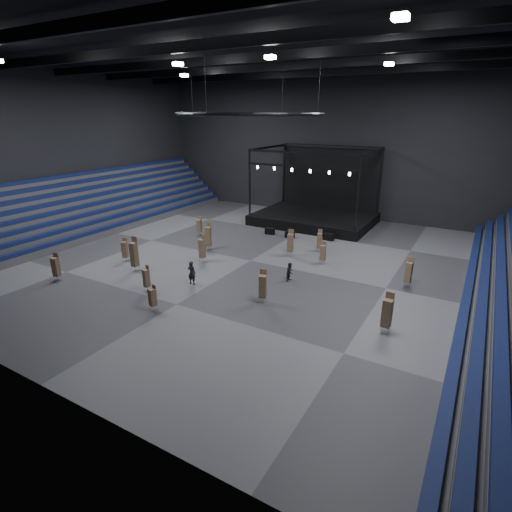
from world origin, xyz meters
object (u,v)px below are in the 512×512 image
Objects in this scene: chair_stack_7 at (153,297)px; man_center at (192,273)px; chair_stack_2 at (208,236)px; chair_stack_8 at (290,242)px; chair_stack_0 at (409,272)px; chair_stack_13 at (323,252)px; chair_stack_4 at (146,278)px; chair_stack_11 at (134,254)px; chair_stack_5 at (202,248)px; chair_stack_9 at (319,240)px; chair_stack_3 at (263,286)px; chair_stack_6 at (387,312)px; flight_case_right at (329,237)px; flight_case_left at (270,231)px; stage at (316,211)px; flight_case_mid at (290,234)px; crew_member at (290,272)px; chair_stack_1 at (125,249)px; chair_stack_10 at (56,266)px; chair_stack_12 at (199,225)px.

chair_stack_7 is 0.97× the size of man_center.
chair_stack_2 reaches higher than chair_stack_8.
chair_stack_7 is at bearing -89.55° from chair_stack_2.
chair_stack_0 is 7.86m from chair_stack_13.
chair_stack_7 is 16.16m from chair_stack_13.
chair_stack_11 is (-3.94, 2.59, 0.47)m from chair_stack_4.
chair_stack_9 is (8.35, 8.11, -0.16)m from chair_stack_5.
chair_stack_3 is at bearing 53.10° from chair_stack_7.
chair_stack_8 is at bearing 41.61° from chair_stack_11.
chair_stack_6 is at bearing -57.85° from chair_stack_13.
flight_case_left is at bearing -170.09° from flight_case_right.
chair_stack_2 is 13.40m from chair_stack_7.
flight_case_left is 11.12m from chair_stack_5.
chair_stack_0 is (16.39, -7.42, 0.91)m from flight_case_left.
stage is at bearing 88.95° from chair_stack_8.
chair_stack_0 is at bearing -28.08° from flight_case_mid.
chair_stack_0 is (9.76, -8.58, 0.89)m from flight_case_right.
man_center reaches higher than crew_member.
chair_stack_5 is 9.96m from chair_stack_7.
flight_case_mid is 0.40× the size of chair_stack_8.
man_center is (8.70, -1.06, -0.20)m from chair_stack_1.
chair_stack_9 is at bearing 40.79° from chair_stack_8.
chair_stack_1 reaches higher than chair_stack_7.
chair_stack_2 is at bearing 31.90° from chair_stack_1.
chair_stack_9 is at bearing -83.05° from flight_case_right.
flight_case_right is at bearing 38.94° from chair_stack_10.
chair_stack_5 is at bearing 170.87° from chair_stack_6.
chair_stack_13 reaches higher than man_center.
chair_stack_8 is at bearing 177.11° from chair_stack_0.
flight_case_left is 15.64m from man_center.
chair_stack_2 reaches higher than chair_stack_7.
chair_stack_9 is at bearing 49.06° from chair_stack_5.
chair_stack_9 is 1.17× the size of man_center.
chair_stack_3 is 17.40m from chair_stack_10.
chair_stack_8 is at bearing -46.86° from flight_case_left.
chair_stack_11 is at bearing -115.40° from flight_case_mid.
chair_stack_8 is 10.83m from man_center.
chair_stack_7 is 0.72× the size of chair_stack_8.
chair_stack_7 is (2.91, -9.52, -0.32)m from chair_stack_5.
chair_stack_3 is (5.24, -15.64, 0.98)m from flight_case_mid.
chair_stack_5 is 8.43m from chair_stack_8.
chair_stack_3 reaches higher than chair_stack_12.
chair_stack_6 is at bearing -47.90° from flight_case_mid.
chair_stack_10 is at bearing -145.45° from chair_stack_8.
crew_member is at bearing -54.79° from flight_case_left.
flight_case_right is 0.51× the size of chair_stack_1.
chair_stack_4 is at bearing -111.34° from flight_case_right.
chair_stack_0 reaches higher than chair_stack_13.
stage is 5.89× the size of chair_stack_10.
chair_stack_7 is 4.98m from man_center.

